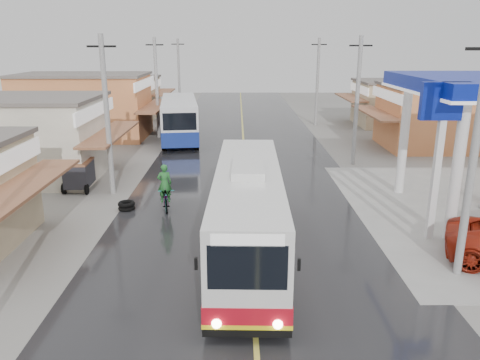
{
  "coord_description": "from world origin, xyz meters",
  "views": [
    {
      "loc": [
        -0.48,
        -14.34,
        7.58
      ],
      "look_at": [
        -0.37,
        4.76,
        1.95
      ],
      "focal_mm": 35.0,
      "sensor_mm": 36.0,
      "label": 1
    }
  ],
  "objects": [
    {
      "name": "centre_line",
      "position": [
        0.0,
        15.0,
        0.02
      ],
      "size": [
        0.15,
        90.0,
        0.01
      ],
      "primitive_type": "cube",
      "color": "#D8CC4C",
      "rests_on": "road"
    },
    {
      "name": "shopfronts_left",
      "position": [
        -13.0,
        18.0,
        0.0
      ],
      "size": [
        11.0,
        44.0,
        5.2
      ],
      "primitive_type": null,
      "color": "tan",
      "rests_on": "ground"
    },
    {
      "name": "ground",
      "position": [
        0.0,
        0.0,
        0.0
      ],
      "size": [
        120.0,
        120.0,
        0.0
      ],
      "primitive_type": "plane",
      "color": "slate",
      "rests_on": "ground"
    },
    {
      "name": "cyclist",
      "position": [
        -3.85,
        6.52,
        0.74
      ],
      "size": [
        1.1,
        2.17,
        2.24
      ],
      "rotation": [
        0.0,
        0.0,
        0.19
      ],
      "color": "black",
      "rests_on": "ground"
    },
    {
      "name": "second_bus",
      "position": [
        -5.1,
        22.7,
        1.77
      ],
      "size": [
        3.88,
        10.14,
        3.28
      ],
      "rotation": [
        0.0,
        0.0,
        0.13
      ],
      "color": "silver",
      "rests_on": "road"
    },
    {
      "name": "road",
      "position": [
        0.0,
        15.0,
        0.01
      ],
      "size": [
        12.0,
        90.0,
        0.02
      ],
      "primitive_type": "cube",
      "color": "black",
      "rests_on": "ground"
    },
    {
      "name": "utility_poles_right",
      "position": [
        7.0,
        15.0,
        0.0
      ],
      "size": [
        1.6,
        36.0,
        8.0
      ],
      "primitive_type": null,
      "color": "gray",
      "rests_on": "ground"
    },
    {
      "name": "tricycle_near",
      "position": [
        -8.91,
        9.58,
        0.9
      ],
      "size": [
        1.45,
        2.07,
        1.58
      ],
      "rotation": [
        0.0,
        0.0,
        0.05
      ],
      "color": "#26262D",
      "rests_on": "ground"
    },
    {
      "name": "tyre_stack",
      "position": [
        -5.71,
        6.43,
        0.2
      ],
      "size": [
        0.79,
        0.79,
        0.41
      ],
      "color": "black",
      "rests_on": "ground"
    },
    {
      "name": "utility_poles_left",
      "position": [
        -7.0,
        16.0,
        0.0
      ],
      "size": [
        1.6,
        50.0,
        8.0
      ],
      "primitive_type": null,
      "color": "gray",
      "rests_on": "ground"
    },
    {
      "name": "coach_bus",
      "position": [
        -0.1,
        1.61,
        1.68
      ],
      "size": [
        2.77,
        11.23,
        3.49
      ],
      "rotation": [
        0.0,
        0.0,
        -0.02
      ],
      "color": "silver",
      "rests_on": "road"
    }
  ]
}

